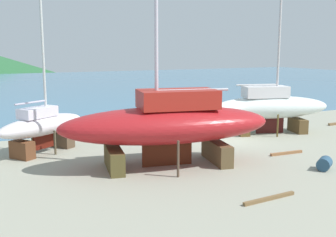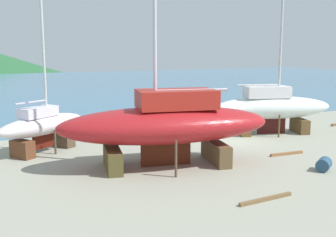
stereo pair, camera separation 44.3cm
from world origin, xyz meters
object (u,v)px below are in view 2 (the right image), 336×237
at_px(sailboat_far_slipway, 43,125).
at_px(sailboat_mid_port, 167,123).
at_px(barrel_rust_far, 324,164).
at_px(worker, 98,126).
at_px(sailboat_small_center, 272,107).

bearing_deg(sailboat_far_slipway, sailboat_mid_port, -80.13).
height_order(sailboat_mid_port, barrel_rust_far, sailboat_mid_port).
distance_m(sailboat_far_slipway, barrel_rust_far, 15.52).
bearing_deg(worker, barrel_rust_far, 160.31).
bearing_deg(sailboat_mid_port, sailboat_small_center, -146.43).
xyz_separation_m(sailboat_small_center, barrel_rust_far, (-3.57, -8.30, -1.62)).
height_order(sailboat_mid_port, worker, sailboat_mid_port).
bearing_deg(worker, sailboat_mid_port, 136.91).
xyz_separation_m(sailboat_far_slipway, sailboat_mid_port, (5.30, -5.64, 0.63)).
height_order(sailboat_small_center, barrel_rust_far, sailboat_small_center).
xyz_separation_m(sailboat_mid_port, worker, (-1.48, 7.54, -1.32)).
distance_m(sailboat_mid_port, barrel_rust_far, 8.08).
xyz_separation_m(sailboat_small_center, worker, (-11.66, 3.48, -1.04)).
distance_m(worker, barrel_rust_far, 14.29).
height_order(sailboat_far_slipway, sailboat_small_center, sailboat_small_center).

